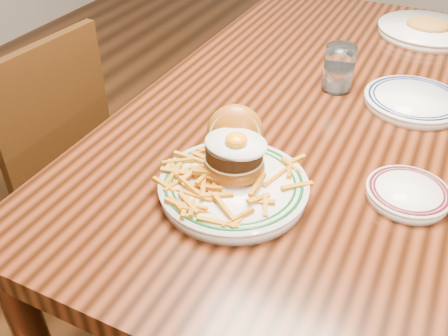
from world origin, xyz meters
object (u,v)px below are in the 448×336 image
at_px(chair_left, 40,156).
at_px(main_plate, 234,173).
at_px(table, 315,126).
at_px(side_plate, 408,193).

distance_m(chair_left, main_plate, 0.86).
distance_m(table, chair_left, 0.86).
distance_m(table, main_plate, 0.45).
bearing_deg(main_plate, table, 60.79).
height_order(main_plate, side_plate, main_plate).
bearing_deg(table, chair_left, -164.00).
xyz_separation_m(table, main_plate, (-0.04, -0.43, 0.13)).
height_order(chair_left, side_plate, chair_left).
bearing_deg(main_plate, chair_left, 141.66).
distance_m(chair_left, side_plate, 1.13).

